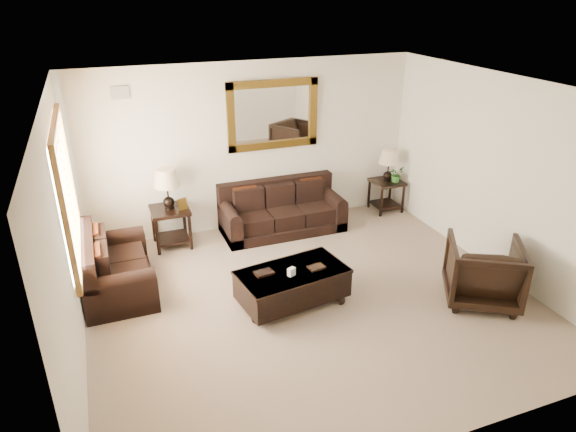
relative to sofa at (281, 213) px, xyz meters
name	(u,v)px	position (x,y,z in m)	size (l,w,h in m)	color
room	(313,204)	(-0.37, -2.11, 1.06)	(5.51, 5.01, 2.71)	#87755D
window	(67,192)	(-3.07, -1.21, 1.26)	(0.07, 1.96, 1.66)	white
mirror	(273,115)	(0.00, 0.36, 1.56)	(1.50, 0.06, 1.10)	#46290E
air_vent	(120,93)	(-2.27, 0.37, 2.06)	(0.25, 0.02, 0.18)	#999999
sofa	(281,213)	(0.00, 0.00, 0.00)	(1.98, 0.85, 0.81)	black
loveseat	(113,270)	(-2.71, -0.98, 0.01)	(0.87, 1.47, 0.83)	black
end_table_left	(168,197)	(-1.79, 0.07, 0.53)	(0.57, 0.57, 1.26)	black
end_table_right	(388,171)	(2.03, 0.09, 0.45)	(0.51, 0.51, 1.13)	black
coffee_table	(292,283)	(-0.61, -2.07, -0.01)	(1.45, 0.93, 0.58)	black
armchair	(484,269)	(1.68, -2.88, 0.16)	(0.88, 0.82, 0.90)	black
potted_plant	(396,176)	(2.15, 0.00, 0.38)	(0.25, 0.28, 0.22)	#2A5E20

